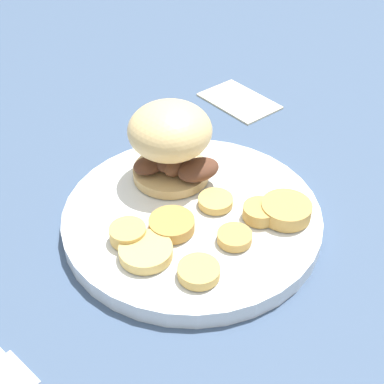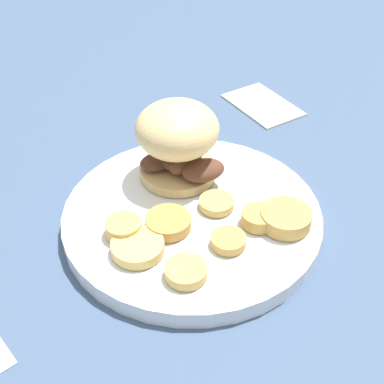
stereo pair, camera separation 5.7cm
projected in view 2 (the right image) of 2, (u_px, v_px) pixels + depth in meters
The scene contains 12 objects.
ground_plane at pixel (192, 224), 0.60m from camera, with size 4.00×4.00×0.00m, color #3D5170.
dinner_plate at pixel (192, 216), 0.59m from camera, with size 0.28×0.28×0.02m.
sandwich at pixel (178, 140), 0.60m from camera, with size 0.09×0.11×0.09m.
potato_round_0 at pixel (259, 216), 0.56m from camera, with size 0.04×0.04×0.01m, color tan.
potato_round_1 at pixel (228, 241), 0.54m from camera, with size 0.04×0.04×0.01m, color tan.
potato_round_2 at pixel (124, 228), 0.55m from camera, with size 0.04×0.04×0.02m, color tan.
potato_round_3 at pixel (217, 203), 0.59m from camera, with size 0.04×0.04×0.01m, color tan.
potato_round_4 at pixel (186, 271), 0.51m from camera, with size 0.04×0.04×0.01m, color tan.
potato_round_5 at pixel (168, 223), 0.56m from camera, with size 0.05×0.05×0.01m, color #BC8942.
potato_round_6 at pixel (138, 247), 0.53m from camera, with size 0.05×0.05×0.01m, color #DBB766.
potato_round_7 at pixel (286, 218), 0.56m from camera, with size 0.05×0.05×0.02m, color tan.
napkin at pixel (263, 104), 0.80m from camera, with size 0.11×0.07×0.01m, color beige.
Camera 2 is at (0.42, 0.13, 0.41)m, focal length 50.00 mm.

